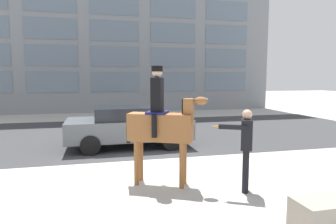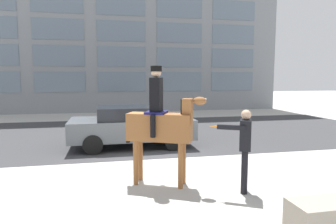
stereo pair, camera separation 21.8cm
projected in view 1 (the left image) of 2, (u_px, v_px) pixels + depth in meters
ground_plane at (148, 165)px, 8.06m from camera, size 80.00×80.00×0.00m
road_surface at (129, 133)px, 12.64m from camera, size 22.76×8.50×0.01m
mounted_horse_lead at (162, 124)px, 6.46m from camera, size 1.68×1.03×2.58m
pedestrian_bystander at (246, 144)px, 6.06m from camera, size 0.91×0.46×1.70m
street_car_near_lane at (128, 125)px, 10.13m from camera, size 4.10×1.95×1.38m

